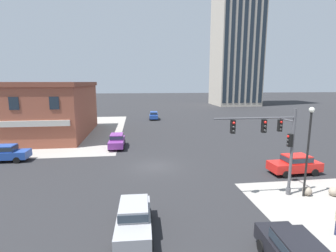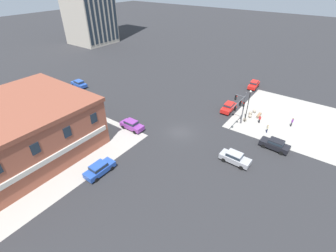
% 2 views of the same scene
% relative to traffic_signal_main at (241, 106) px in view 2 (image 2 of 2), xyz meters
% --- Properties ---
extents(ground_plane, '(320.00, 320.00, 0.00)m').
position_rel_traffic_signal_main_xyz_m(ground_plane, '(-8.01, 7.07, -4.00)').
color(ground_plane, '#262628').
extents(sidewalk_corner_slab, '(20.00, 19.00, 0.02)m').
position_rel_traffic_signal_main_xyz_m(sidewalk_corner_slab, '(7.99, -7.43, -4.00)').
color(sidewalk_corner_slab, gray).
rests_on(sidewalk_corner_slab, ground).
extents(sidewalk_far_corner, '(32.00, 32.00, 0.02)m').
position_rel_traffic_signal_main_xyz_m(sidewalk_far_corner, '(-28.01, 27.07, -4.00)').
color(sidewalk_far_corner, gray).
rests_on(sidewalk_far_corner, ground).
extents(traffic_signal_main, '(5.86, 2.09, 6.22)m').
position_rel_traffic_signal_main_xyz_m(traffic_signal_main, '(0.00, 0.00, 0.00)').
color(traffic_signal_main, '#4C4C51').
rests_on(traffic_signal_main, ground).
extents(bollard_sphere_curb_a, '(0.64, 0.64, 0.64)m').
position_rel_traffic_signal_main_xyz_m(bollard_sphere_curb_a, '(2.34, -0.52, -3.68)').
color(bollard_sphere_curb_a, gray).
rests_on(bollard_sphere_curb_a, ground).
extents(bollard_sphere_curb_b, '(0.64, 0.64, 0.64)m').
position_rel_traffic_signal_main_xyz_m(bollard_sphere_curb_b, '(4.15, -0.85, -3.68)').
color(bollard_sphere_curb_b, gray).
rests_on(bollard_sphere_curb_b, ground).
extents(bollard_sphere_curb_c, '(0.64, 0.64, 0.64)m').
position_rel_traffic_signal_main_xyz_m(bollard_sphere_curb_c, '(5.30, -0.52, -3.68)').
color(bollard_sphere_curb_c, gray).
rests_on(bollard_sphere_curb_c, ground).
extents(bollard_sphere_curb_d, '(0.64, 0.64, 0.64)m').
position_rel_traffic_signal_main_xyz_m(bollard_sphere_curb_d, '(6.49, -0.88, -3.68)').
color(bollard_sphere_curb_d, gray).
rests_on(bollard_sphere_curb_d, ground).
extents(bench_near_signal, '(1.80, 0.50, 0.49)m').
position_rel_traffic_signal_main_xyz_m(bench_near_signal, '(5.42, -2.14, -3.67)').
color(bench_near_signal, '#8E6B4C').
rests_on(bench_near_signal, ground).
extents(pedestrian_near_bench, '(0.54, 0.27, 1.71)m').
position_rel_traffic_signal_main_xyz_m(pedestrian_near_bench, '(5.43, -7.99, -3.02)').
color(pedestrian_near_bench, black).
rests_on(pedestrian_near_bench, ground).
extents(pedestrian_at_curb, '(0.33, 0.50, 1.57)m').
position_rel_traffic_signal_main_xyz_m(pedestrian_at_curb, '(3.20, -2.90, -3.11)').
color(pedestrian_at_curb, black).
rests_on(pedestrian_at_curb, ground).
extents(pedestrian_walking_east, '(0.48, 0.35, 1.67)m').
position_rel_traffic_signal_main_xyz_m(pedestrian_walking_east, '(0.78, -5.04, -3.04)').
color(pedestrian_walking_east, '#232847').
rests_on(pedestrian_walking_east, ground).
extents(street_lamp_corner_near, '(0.36, 0.36, 6.34)m').
position_rel_traffic_signal_main_xyz_m(street_lamp_corner_near, '(1.99, -0.64, -0.10)').
color(street_lamp_corner_near, black).
rests_on(street_lamp_corner_near, ground).
extents(car_main_northbound_near, '(4.41, 1.92, 1.68)m').
position_rel_traffic_signal_main_xyz_m(car_main_northbound_near, '(-22.98, 10.54, -3.08)').
color(car_main_northbound_near, '#23479E').
rests_on(car_main_northbound_near, ground).
extents(car_main_northbound_far, '(4.52, 2.14, 1.68)m').
position_rel_traffic_signal_main_xyz_m(car_main_northbound_far, '(18.25, 3.45, -3.08)').
color(car_main_northbound_far, red).
rests_on(car_main_northbound_far, ground).
extents(car_main_southbound_near, '(4.48, 2.05, 1.68)m').
position_rel_traffic_signal_main_xyz_m(car_main_southbound_near, '(4.11, 3.61, -3.08)').
color(car_main_southbound_near, red).
rests_on(car_main_southbound_near, ground).
extents(car_main_southbound_far, '(1.91, 4.41, 1.68)m').
position_rel_traffic_signal_main_xyz_m(car_main_southbound_far, '(-12.12, 14.68, -3.08)').
color(car_main_southbound_far, '#7A3389').
rests_on(car_main_southbound_far, ground).
extents(car_cross_eastbound, '(2.11, 4.51, 1.68)m').
position_rel_traffic_signal_main_xyz_m(car_cross_eastbound, '(-5.96, 37.72, -3.08)').
color(car_cross_eastbound, '#23479E').
rests_on(car_cross_eastbound, ground).
extents(car_cross_westbound, '(1.98, 4.45, 1.68)m').
position_rel_traffic_signal_main_xyz_m(car_cross_westbound, '(-9.88, -3.59, -3.08)').
color(car_cross_westbound, '#99999E').
rests_on(car_cross_westbound, ground).
extents(car_parked_curb, '(2.08, 4.49, 1.68)m').
position_rel_traffic_signal_main_xyz_m(car_parked_curb, '(-3.14, -7.40, -3.08)').
color(car_parked_curb, black).
rests_on(car_parked_curb, ground).
extents(storefront_block_near_corner, '(22.72, 17.40, 7.99)m').
position_rel_traffic_signal_main_xyz_m(storefront_block_near_corner, '(-28.15, 23.55, 0.01)').
color(storefront_block_near_corner, brown).
rests_on(storefront_block_near_corner, ground).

